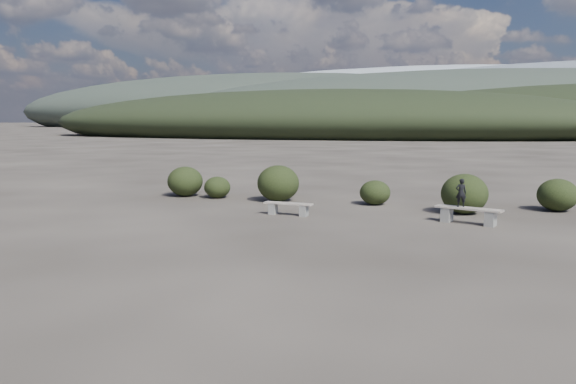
% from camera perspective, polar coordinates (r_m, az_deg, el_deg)
% --- Properties ---
extents(ground, '(1200.00, 1200.00, 0.00)m').
position_cam_1_polar(ground, '(12.24, -2.71, -7.21)').
color(ground, '#2B2621').
rests_on(ground, ground).
extents(bench_left, '(1.64, 0.42, 0.41)m').
position_cam_1_polar(bench_left, '(18.21, 0.02, -1.60)').
color(bench_left, slate).
rests_on(bench_left, ground).
extents(bench_right, '(1.99, 0.97, 0.49)m').
position_cam_1_polar(bench_right, '(17.52, 17.85, -2.14)').
color(bench_right, slate).
rests_on(bench_right, ground).
extents(seated_person, '(0.35, 0.26, 0.86)m').
position_cam_1_polar(seated_person, '(17.51, 17.17, -0.07)').
color(seated_person, black).
rests_on(seated_person, bench_right).
extents(shrub_a, '(1.04, 1.04, 0.85)m').
position_cam_1_polar(shrub_a, '(22.40, -7.20, 0.48)').
color(shrub_a, black).
rests_on(shrub_a, ground).
extents(shrub_b, '(1.60, 1.60, 1.37)m').
position_cam_1_polar(shrub_b, '(21.33, -1.01, 0.90)').
color(shrub_b, black).
rests_on(shrub_b, ground).
extents(shrub_c, '(1.12, 1.12, 0.89)m').
position_cam_1_polar(shrub_c, '(20.69, 8.83, -0.05)').
color(shrub_c, black).
rests_on(shrub_c, ground).
extents(shrub_d, '(1.51, 1.51, 1.33)m').
position_cam_1_polar(shrub_d, '(19.32, 17.49, -0.18)').
color(shrub_d, black).
rests_on(shrub_d, ground).
extents(shrub_e, '(1.33, 1.33, 1.10)m').
position_cam_1_polar(shrub_e, '(21.08, 25.70, -0.27)').
color(shrub_e, black).
rests_on(shrub_e, ground).
extents(shrub_f, '(1.43, 1.43, 1.21)m').
position_cam_1_polar(shrub_f, '(23.13, -10.41, 1.07)').
color(shrub_f, black).
rests_on(shrub_f, ground).
extents(mountain_ridges, '(500.00, 400.00, 56.00)m').
position_cam_1_polar(mountain_ridges, '(350.38, 16.76, 8.26)').
color(mountain_ridges, black).
rests_on(mountain_ridges, ground).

